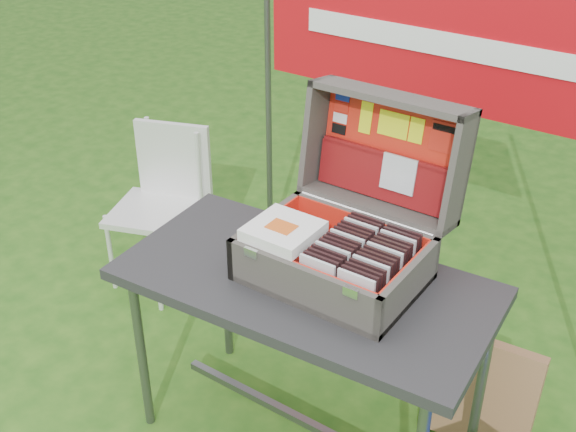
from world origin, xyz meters
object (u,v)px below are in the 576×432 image
Objects in this scene: table at (304,367)px; chair at (152,213)px; suitcase at (345,200)px; cardboard_box at (481,393)px.

table is 1.28m from chair.
cardboard_box is at bearing 34.65° from suitcase.
suitcase is (0.07, 0.11, 0.66)m from table.
suitcase is 0.69× the size of chair.
table reaches higher than cardboard_box.
table is 0.68m from suitcase.
table is 1.52× the size of chair.
chair is at bearing 174.36° from cardboard_box.
table is 0.70m from cardboard_box.
suitcase is 1.46m from chair.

